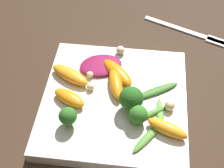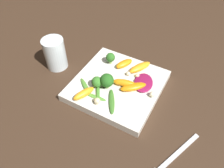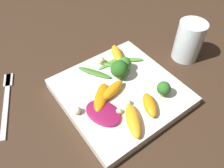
# 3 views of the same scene
# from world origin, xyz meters

# --- Properties ---
(ground_plane) EXTENTS (2.40, 2.40, 0.00)m
(ground_plane) POSITION_xyz_m (0.00, 0.00, 0.00)
(ground_plane) COLOR #382619
(plate) EXTENTS (0.25, 0.25, 0.02)m
(plate) POSITION_xyz_m (0.00, 0.00, 0.01)
(plate) COLOR silver
(plate) RESTS_ON ground_plane
(fork) EXTENTS (0.18, 0.09, 0.01)m
(fork) POSITION_xyz_m (0.15, 0.21, 0.00)
(fork) COLOR silver
(fork) RESTS_ON ground_plane
(radicchio_leaf_0) EXTENTS (0.09, 0.08, 0.01)m
(radicchio_leaf_0) POSITION_xyz_m (-0.03, 0.07, 0.03)
(radicchio_leaf_0) COLOR maroon
(radicchio_leaf_0) RESTS_ON plate
(orange_segment_0) EXTENTS (0.07, 0.05, 0.02)m
(orange_segment_0) POSITION_xyz_m (0.09, -0.06, 0.04)
(orange_segment_0) COLOR orange
(orange_segment_0) RESTS_ON plate
(orange_segment_1) EXTENTS (0.08, 0.06, 0.02)m
(orange_segment_1) POSITION_xyz_m (-0.09, 0.03, 0.03)
(orange_segment_1) COLOR orange
(orange_segment_1) RESTS_ON plate
(orange_segment_2) EXTENTS (0.04, 0.07, 0.02)m
(orange_segment_2) POSITION_xyz_m (0.00, 0.02, 0.04)
(orange_segment_2) COLOR orange
(orange_segment_2) RESTS_ON plate
(orange_segment_3) EXTENTS (0.07, 0.05, 0.02)m
(orange_segment_3) POSITION_xyz_m (-0.08, -0.02, 0.03)
(orange_segment_3) COLOR orange
(orange_segment_3) RESTS_ON plate
(orange_segment_4) EXTENTS (0.07, 0.07, 0.02)m
(orange_segment_4) POSITION_xyz_m (0.00, 0.05, 0.03)
(orange_segment_4) COLOR orange
(orange_segment_4) RESTS_ON plate
(broccoli_floret_0) EXTENTS (0.03, 0.03, 0.04)m
(broccoli_floret_0) POSITION_xyz_m (0.04, -0.04, 0.04)
(broccoli_floret_0) COLOR #84AD5B
(broccoli_floret_0) RESTS_ON plate
(broccoli_floret_1) EXTENTS (0.04, 0.04, 0.05)m
(broccoli_floret_1) POSITION_xyz_m (0.03, -0.02, 0.05)
(broccoli_floret_1) COLOR #84AD5B
(broccoli_floret_1) RESTS_ON plate
(broccoli_floret_2) EXTENTS (0.03, 0.03, 0.04)m
(broccoli_floret_2) POSITION_xyz_m (-0.07, -0.06, 0.05)
(broccoli_floret_2) COLOR #84AD5B
(broccoli_floret_2) RESTS_ON plate
(arugula_sprig_0) EXTENTS (0.06, 0.07, 0.01)m
(arugula_sprig_0) POSITION_xyz_m (0.06, -0.07, 0.03)
(arugula_sprig_0) COLOR #518E33
(arugula_sprig_0) RESTS_ON plate
(arugula_sprig_1) EXTENTS (0.07, 0.05, 0.01)m
(arugula_sprig_1) POSITION_xyz_m (0.06, -0.03, 0.03)
(arugula_sprig_1) COLOR #47842D
(arugula_sprig_1) RESTS_ON plate
(arugula_sprig_2) EXTENTS (0.08, 0.06, 0.01)m
(arugula_sprig_2) POSITION_xyz_m (0.07, 0.02, 0.03)
(arugula_sprig_2) COLOR #3D7528
(arugula_sprig_2) RESTS_ON plate
(arugula_sprig_3) EXTENTS (0.02, 0.07, 0.00)m
(arugula_sprig_3) POSITION_xyz_m (0.08, -0.03, 0.03)
(arugula_sprig_3) COLOR #518E33
(arugula_sprig_3) RESTS_ON plate
(macadamia_nut_0) EXTENTS (0.02, 0.02, 0.02)m
(macadamia_nut_0) POSITION_xyz_m (0.10, -0.01, 0.03)
(macadamia_nut_0) COLOR beige
(macadamia_nut_0) RESTS_ON plate
(macadamia_nut_1) EXTENTS (0.02, 0.02, 0.02)m
(macadamia_nut_1) POSITION_xyz_m (0.00, 0.11, 0.03)
(macadamia_nut_1) COLOR beige
(macadamia_nut_1) RESTS_ON plate
(macadamia_nut_2) EXTENTS (0.01, 0.01, 0.01)m
(macadamia_nut_2) POSITION_xyz_m (-0.04, 0.01, 0.03)
(macadamia_nut_2) COLOR beige
(macadamia_nut_2) RESTS_ON plate
(macadamia_nut_3) EXTENTS (0.01, 0.01, 0.01)m
(macadamia_nut_3) POSITION_xyz_m (-0.05, 0.04, 0.03)
(macadamia_nut_3) COLOR beige
(macadamia_nut_3) RESTS_ON plate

